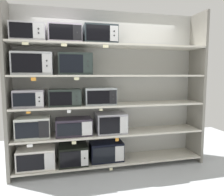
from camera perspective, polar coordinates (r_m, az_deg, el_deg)
back_panel at (r=3.82m, az=-0.92°, el=2.54°), size 3.36×0.04×2.68m
upright_left at (r=3.56m, az=-26.17°, el=1.61°), size 0.05×0.48×2.68m
upright_right at (r=4.24m, az=21.70°, el=2.48°), size 0.05×0.48×2.68m
shelf_0 at (r=3.86m, az=0.00°, el=-16.33°), size 3.16×0.48×0.03m
microwave_0 at (r=3.72m, az=-19.49°, el=-14.73°), size 0.57×0.41×0.31m
microwave_1 at (r=3.70m, az=-10.33°, el=-14.56°), size 0.46×0.43×0.32m
microwave_2 at (r=3.77m, az=-1.48°, el=-14.03°), size 0.55×0.33×0.32m
price_tag_0 at (r=3.64m, az=-0.24°, el=-18.49°), size 0.05×0.00×0.04m
shelf_1 at (r=3.70m, az=0.00°, el=-9.33°), size 3.16×0.48×0.03m
microwave_3 at (r=3.58m, az=-20.30°, el=-7.37°), size 0.51×0.34×0.32m
microwave_4 at (r=3.56m, az=-10.18°, el=-7.52°), size 0.57×0.37×0.27m
microwave_5 at (r=3.64m, az=-0.34°, el=-6.60°), size 0.50×0.41×0.34m
price_tag_1 at (r=3.41m, az=-21.13°, el=-11.85°), size 0.08×0.00×0.04m
price_tag_2 at (r=3.38m, az=-10.13°, el=-11.70°), size 0.07×0.00×0.05m
price_tag_3 at (r=3.49m, az=1.36°, el=-11.08°), size 0.06×0.00×0.05m
shelf_2 at (r=3.59m, az=0.00°, el=-1.82°), size 3.16×0.48×0.03m
microwave_6 at (r=3.51m, az=-21.17°, el=-0.04°), size 0.44×0.40×0.26m
microwave_7 at (r=3.47m, az=-12.46°, el=0.17°), size 0.50×0.36×0.26m
microwave_8 at (r=3.53m, az=-3.28°, el=0.50°), size 0.50×0.38×0.27m
price_tag_4 at (r=3.29m, az=-21.46°, el=-3.64°), size 0.06×0.00×0.03m
price_tag_5 at (r=3.26m, az=-11.46°, el=-3.56°), size 0.05×0.00×0.05m
price_tag_6 at (r=3.31m, az=-2.96°, el=-3.18°), size 0.05×0.00×0.03m
shelf_3 at (r=3.56m, az=0.00°, el=5.98°), size 3.16×0.48×0.03m
microwave_9 at (r=3.48m, az=-20.37°, el=8.59°), size 0.58×0.41×0.33m
microwave_10 at (r=3.47m, az=-9.88°, el=8.89°), size 0.52×0.42×0.33m
price_tag_7 at (r=3.24m, az=-20.28°, el=4.76°), size 0.07×0.00×0.05m
price_tag_8 at (r=3.22m, az=-9.45°, el=5.13°), size 0.08×0.00×0.04m
shelf_4 at (r=3.59m, az=0.00°, el=13.80°), size 3.16×0.48×0.03m
microwave_11 at (r=3.54m, az=-21.39°, el=15.87°), size 0.49×0.42×0.26m
microwave_12 at (r=3.51m, az=-12.45°, el=16.33°), size 0.50×0.37×0.27m
microwave_13 at (r=3.57m, az=-3.27°, el=16.42°), size 0.52×0.41×0.29m
price_tag_9 at (r=3.28m, az=-22.17°, el=13.37°), size 0.09×0.00×0.04m
price_tag_10 at (r=3.24m, az=-12.72°, el=13.71°), size 0.08×0.00×0.04m
price_tag_11 at (r=3.31m, az=-1.68°, el=13.68°), size 0.09×0.00×0.05m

